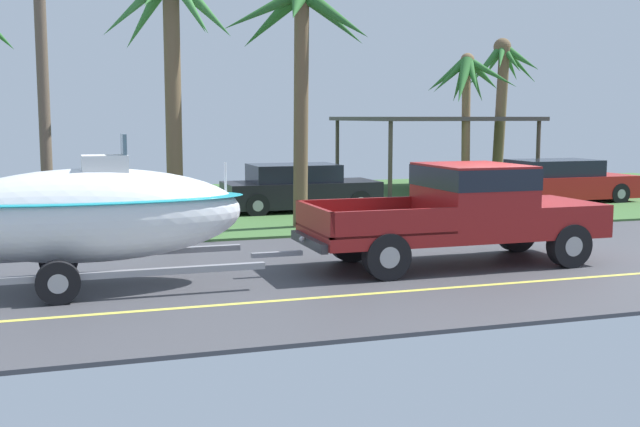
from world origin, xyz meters
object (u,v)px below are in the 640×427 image
at_px(pickup_truck_towing, 470,209).
at_px(palm_tree_near_left, 467,86).
at_px(carport_awning, 433,120).
at_px(palm_tree_mid, 300,41).
at_px(parked_sedan_far, 299,189).
at_px(parked_sedan_near, 558,182).
at_px(palm_tree_far_right, 171,33).
at_px(palm_tree_near_right, 501,77).
at_px(utility_pole, 41,24).
at_px(boat_on_trailer, 89,214).

bearing_deg(pickup_truck_towing, palm_tree_near_left, 61.88).
distance_m(carport_awning, palm_tree_mid, 10.94).
bearing_deg(pickup_truck_towing, palm_tree_mid, 108.25).
bearing_deg(carport_awning, parked_sedan_far, -144.84).
xyz_separation_m(parked_sedan_near, palm_tree_near_left, (-2.12, 2.16, 3.05)).
distance_m(parked_sedan_near, palm_tree_far_right, 13.31).
bearing_deg(pickup_truck_towing, parked_sedan_far, 95.08).
relative_size(palm_tree_near_left, palm_tree_near_right, 0.84).
relative_size(palm_tree_near_right, palm_tree_mid, 0.96).
bearing_deg(parked_sedan_far, parked_sedan_near, -2.17).
bearing_deg(palm_tree_mid, palm_tree_near_left, 35.36).
xyz_separation_m(pickup_truck_towing, carport_awning, (5.65, 13.08, 1.56)).
relative_size(palm_tree_near_right, utility_pole, 0.64).
xyz_separation_m(carport_awning, palm_tree_near_right, (3.13, 0.62, 1.61)).
xyz_separation_m(palm_tree_near_right, palm_tree_far_right, (-13.50, -8.30, 0.39)).
xyz_separation_m(parked_sedan_near, palm_tree_near_right, (1.11, 5.46, 3.53)).
height_order(parked_sedan_near, palm_tree_near_left, palm_tree_near_left).
bearing_deg(palm_tree_far_right, palm_tree_mid, -3.23).
xyz_separation_m(palm_tree_near_left, palm_tree_far_right, (-10.27, -5.00, 0.87)).
bearing_deg(palm_tree_far_right, palm_tree_near_right, 31.58).
xyz_separation_m(palm_tree_near_left, utility_pole, (-13.03, -5.79, 0.89)).
relative_size(palm_tree_near_left, utility_pole, 0.54).
height_order(boat_on_trailer, utility_pole, utility_pole).
xyz_separation_m(carport_awning, palm_tree_near_left, (-0.10, -2.68, 1.13)).
relative_size(palm_tree_mid, palm_tree_far_right, 0.95).
xyz_separation_m(boat_on_trailer, palm_tree_near_right, (15.56, 13.70, 3.02)).
distance_m(palm_tree_mid, utility_pole, 5.78).
distance_m(boat_on_trailer, palm_tree_far_right, 6.71).
bearing_deg(palm_tree_mid, parked_sedan_far, 73.83).
height_order(palm_tree_far_right, utility_pole, utility_pole).
height_order(palm_tree_mid, palm_tree_far_right, palm_tree_far_right).
xyz_separation_m(carport_awning, utility_pole, (-13.13, -8.47, 2.02)).
bearing_deg(palm_tree_mid, carport_awning, 46.76).
bearing_deg(palm_tree_near_right, parked_sedan_far, -151.69).
height_order(parked_sedan_far, palm_tree_far_right, palm_tree_far_right).
xyz_separation_m(parked_sedan_near, palm_tree_mid, (-9.41, -3.01, 3.82)).
distance_m(boat_on_trailer, utility_pole, 5.79).
distance_m(carport_awning, palm_tree_far_right, 13.05).
bearing_deg(carport_awning, palm_tree_far_right, -143.48).
relative_size(carport_awning, palm_tree_near_right, 1.06).
xyz_separation_m(parked_sedan_far, palm_tree_near_right, (9.55, 5.14, 3.53)).
relative_size(parked_sedan_near, palm_tree_near_right, 0.83).
height_order(carport_awning, utility_pole, utility_pole).
distance_m(parked_sedan_far, palm_tree_mid, 5.16).
xyz_separation_m(boat_on_trailer, carport_awning, (12.43, 13.08, 1.41)).
bearing_deg(palm_tree_near_left, palm_tree_far_right, -154.04).
distance_m(parked_sedan_near, palm_tree_near_left, 4.30).
xyz_separation_m(parked_sedan_far, carport_awning, (6.41, 4.52, 1.92)).
bearing_deg(palm_tree_near_left, pickup_truck_towing, -118.12).
relative_size(carport_awning, palm_tree_mid, 1.02).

